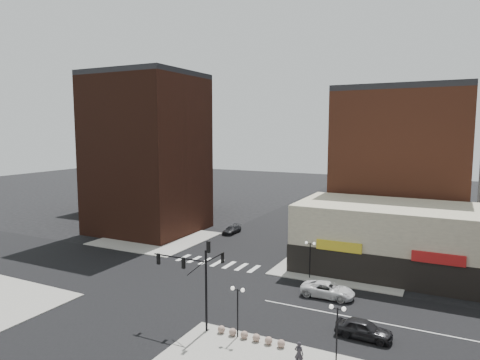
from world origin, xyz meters
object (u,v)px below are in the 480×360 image
at_px(street_lamp_se_a, 238,299).
at_px(white_suv, 328,290).
at_px(street_lamp_ne, 310,250).
at_px(dark_sedan_east, 364,329).
at_px(street_lamp_se_b, 337,319).
at_px(traffic_signal, 198,271).
at_px(pedestrian, 299,354).
at_px(dark_sedan_north, 232,230).

xyz_separation_m(street_lamp_se_a, white_suv, (4.24, 11.69, -2.55)).
distance_m(street_lamp_ne, dark_sedan_east, 14.22).
bearing_deg(street_lamp_se_b, traffic_signal, 179.18).
xyz_separation_m(traffic_signal, street_lamp_se_b, (11.76, -0.17, -1.67)).
bearing_deg(pedestrian, dark_sedan_north, -56.92).
height_order(traffic_signal, street_lamp_se_b, traffic_signal).
xyz_separation_m(street_lamp_ne, pedestrian, (4.81, -17.88, -2.26)).
bearing_deg(dark_sedan_east, traffic_signal, 111.19).
height_order(street_lamp_se_a, street_lamp_ne, same).
distance_m(dark_sedan_east, pedestrian, 7.26).
bearing_deg(dark_sedan_north, dark_sedan_east, -44.90).
distance_m(dark_sedan_east, dark_sedan_north, 36.63).
distance_m(street_lamp_se_b, dark_sedan_north, 39.42).
distance_m(street_lamp_se_a, street_lamp_ne, 16.03).
relative_size(street_lamp_se_b, dark_sedan_east, 0.92).
bearing_deg(white_suv, pedestrian, -174.16).
relative_size(traffic_signal, street_lamp_se_a, 1.87).
relative_size(street_lamp_se_a, white_suv, 0.78).
distance_m(street_lamp_se_b, white_suv, 12.54).
relative_size(dark_sedan_north, pedestrian, 2.36).
distance_m(street_lamp_se_a, dark_sedan_east, 10.49).
bearing_deg(pedestrian, traffic_signal, -13.55).
height_order(traffic_signal, street_lamp_se_a, traffic_signal).
bearing_deg(street_lamp_se_a, dark_sedan_north, 118.42).
bearing_deg(traffic_signal, white_suv, 55.21).
distance_m(street_lamp_ne, white_suv, 5.96).
relative_size(white_suv, dark_sedan_north, 1.24).
relative_size(street_lamp_se_b, street_lamp_ne, 1.00).
height_order(street_lamp_se_a, dark_sedan_east, street_lamp_se_a).
relative_size(street_lamp_se_a, pedestrian, 2.29).
distance_m(white_suv, pedestrian, 13.67).
xyz_separation_m(street_lamp_se_a, dark_sedan_east, (9.09, 4.58, -2.52)).
bearing_deg(dark_sedan_north, street_lamp_ne, -39.28).
bearing_deg(white_suv, dark_sedan_east, -146.45).
height_order(street_lamp_ne, dark_sedan_east, street_lamp_ne).
bearing_deg(traffic_signal, street_lamp_se_a, -2.57).
distance_m(traffic_signal, pedestrian, 10.55).
bearing_deg(traffic_signal, street_lamp_se_b, -0.82).
xyz_separation_m(street_lamp_se_b, pedestrian, (-2.19, -1.88, -2.26)).
bearing_deg(street_lamp_se_a, white_suv, 70.07).
distance_m(white_suv, dark_sedan_north, 28.20).
bearing_deg(traffic_signal, dark_sedan_east, 18.95).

